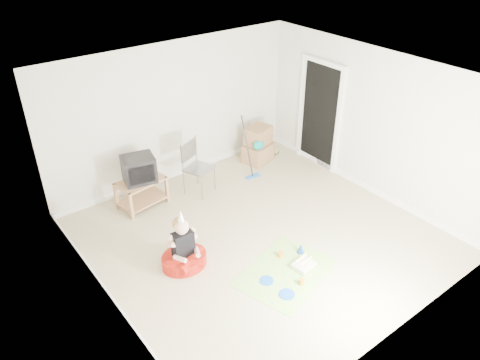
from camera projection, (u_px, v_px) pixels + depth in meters
ground at (260, 236)px, 7.50m from camera, size 5.00×5.00×0.00m
doorway_recess at (320, 116)px, 9.08m from camera, size 0.02×0.90×2.05m
tv_stand at (142, 191)px, 8.11m from camera, size 0.88×0.62×0.51m
crt_tv at (139, 169)px, 7.88m from camera, size 0.61×0.55×0.46m
folding_chair at (199, 168)px, 8.40m from camera, size 0.59×0.57×1.01m
cardboard_boxes at (258, 145)px, 9.49m from camera, size 0.67×0.59×0.73m
floor_mop at (253, 165)px, 8.96m from camera, size 0.29×0.39×1.18m
book_pile at (271, 151)px, 9.93m from camera, size 0.28×0.32×0.09m
seated_woman at (184, 254)px, 6.80m from camera, size 0.72×0.72×0.97m
party_mat at (285, 272)px, 6.77m from camera, size 1.63×1.37×0.01m
birthday_cake at (304, 266)px, 6.83m from camera, size 0.33×0.28×0.15m
blue_plate_near at (267, 281)px, 6.61m from camera, size 0.28×0.28×0.01m
blue_plate_far at (287, 294)px, 6.38m from camera, size 0.30×0.30×0.01m
orange_cup_near at (281, 254)px, 7.04m from camera, size 0.10×0.10×0.09m
orange_cup_far at (302, 282)px, 6.54m from camera, size 0.10×0.10×0.09m
blue_party_hat at (301, 248)px, 7.10m from camera, size 0.14×0.14×0.16m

